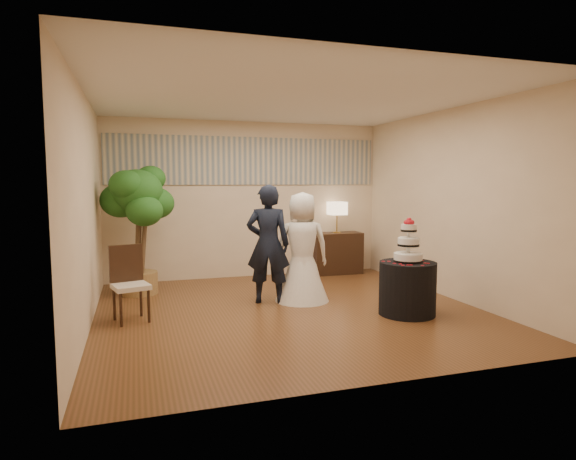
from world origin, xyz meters
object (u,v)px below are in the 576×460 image
object	(u,v)px
ficus_tree	(138,229)
bride	(302,247)
side_chair	(131,284)
console	(337,253)
groom	(268,244)
table_lamp	(337,217)
cake_table	(407,288)
wedding_cake	(409,240)

from	to	relation	value
ficus_tree	bride	bearing A→B (deg)	-26.88
side_chair	console	bearing A→B (deg)	14.81
groom	table_lamp	world-z (taller)	groom
table_lamp	cake_table	bearing A→B (deg)	-94.90
bride	cake_table	xyz separation A→B (m)	(1.07, -1.11, -0.44)
ficus_tree	side_chair	world-z (taller)	ficus_tree
bride	side_chair	xyz separation A→B (m)	(-2.37, -0.35, -0.32)
cake_table	table_lamp	distance (m)	2.98
bride	wedding_cake	distance (m)	1.55
groom	cake_table	world-z (taller)	groom
groom	cake_table	xyz separation A→B (m)	(1.57, -1.15, -0.50)
bride	ficus_tree	xyz separation A→B (m)	(-2.25, 1.14, 0.22)
table_lamp	side_chair	size ratio (longest dim) A/B	0.62
groom	bride	world-z (taller)	groom
cake_table	bride	bearing A→B (deg)	133.95
table_lamp	wedding_cake	bearing A→B (deg)	-94.90
groom	bride	xyz separation A→B (m)	(0.50, -0.04, -0.05)
bride	wedding_cake	xyz separation A→B (m)	(1.07, -1.11, 0.19)
bride	table_lamp	bearing A→B (deg)	-118.65
bride	ficus_tree	world-z (taller)	ficus_tree
cake_table	ficus_tree	distance (m)	4.06
table_lamp	ficus_tree	distance (m)	3.62
bride	table_lamp	size ratio (longest dim) A/B	2.73
ficus_tree	side_chair	bearing A→B (deg)	-94.38
groom	wedding_cake	size ratio (longest dim) A/B	2.93
console	side_chair	distance (m)	4.25
bride	cake_table	distance (m)	1.60
table_lamp	ficus_tree	bearing A→B (deg)	-169.87
cake_table	ficus_tree	world-z (taller)	ficus_tree
ficus_tree	cake_table	bearing A→B (deg)	-34.12
table_lamp	side_chair	bearing A→B (deg)	-150.00
table_lamp	side_chair	world-z (taller)	table_lamp
cake_table	side_chair	xyz separation A→B (m)	(-3.43, 0.76, 0.12)
groom	ficus_tree	world-z (taller)	ficus_tree
bride	console	bearing A→B (deg)	-118.65
wedding_cake	groom	bearing A→B (deg)	143.76
bride	side_chair	distance (m)	2.41
bride	table_lamp	distance (m)	2.23
bride	wedding_cake	bearing A→B (deg)	141.76
cake_table	side_chair	bearing A→B (deg)	167.51
groom	bride	distance (m)	0.50
groom	cake_table	distance (m)	2.00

